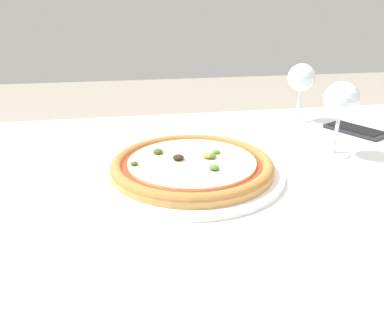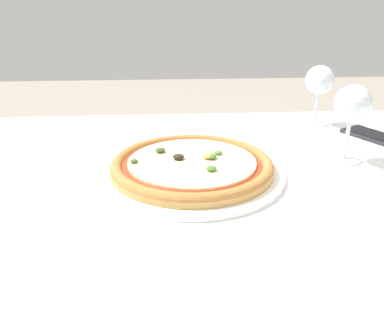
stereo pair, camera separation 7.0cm
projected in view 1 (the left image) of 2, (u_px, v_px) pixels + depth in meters
The scene contains 5 objects.
dining_table at pixel (220, 213), 0.74m from camera, with size 1.44×0.90×0.70m.
pizza_plate at pixel (192, 166), 0.71m from camera, with size 0.35×0.35×0.04m.
wine_glass_far_left at pixel (301, 80), 1.02m from camera, with size 0.08×0.08×0.16m.
wine_glass_far_right at pixel (341, 102), 0.77m from camera, with size 0.07×0.07×0.16m.
cell_phone at pixel (356, 130), 0.95m from camera, with size 0.13×0.16×0.01m.
Camera 1 is at (-0.17, -0.62, 1.00)m, focal length 35.00 mm.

